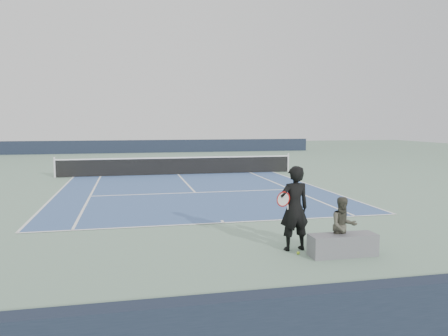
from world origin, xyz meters
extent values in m
plane|color=gray|center=(0.00, 0.00, 0.00)|extent=(80.00, 80.00, 0.00)
cube|color=#3A568A|center=(0.00, 0.00, 0.01)|extent=(10.97, 23.77, 0.01)
cylinder|color=silver|center=(-6.40, 0.00, 0.54)|extent=(0.10, 0.10, 1.07)
cylinder|color=silver|center=(6.40, 0.00, 0.54)|extent=(0.10, 0.10, 1.07)
cube|color=black|center=(0.00, 0.00, 0.46)|extent=(12.80, 0.03, 0.90)
cube|color=white|center=(0.00, 0.00, 0.93)|extent=(12.80, 0.04, 0.06)
cube|color=black|center=(0.00, 17.88, 0.60)|extent=(30.00, 0.25, 1.20)
imported|color=black|center=(0.99, -14.77, 0.95)|extent=(0.76, 0.57, 1.91)
torus|color=#A50F0D|center=(0.71, -14.82, 1.18)|extent=(0.34, 0.18, 0.36)
cylinder|color=white|center=(0.71, -14.82, 1.18)|extent=(0.29, 0.14, 0.32)
cylinder|color=white|center=(0.83, -14.79, 0.92)|extent=(0.08, 0.13, 0.27)
sphere|color=#B8E12E|center=(0.96, -15.11, 0.03)|extent=(0.07, 0.07, 0.07)
cube|color=slate|center=(1.86, -15.39, 0.24)|extent=(1.50, 0.59, 0.47)
imported|color=#444337|center=(1.86, -15.39, 0.65)|extent=(0.64, 0.53, 1.26)
camera|label=1|loc=(-2.58, -23.80, 2.87)|focal=35.00mm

